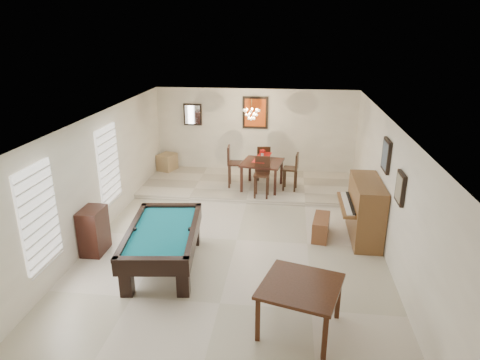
% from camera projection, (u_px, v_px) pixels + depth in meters
% --- Properties ---
extents(ground_plane, '(6.00, 9.00, 0.02)m').
position_uv_depth(ground_plane, '(237.00, 240.00, 9.16)').
color(ground_plane, beige).
extents(wall_back, '(6.00, 0.04, 2.60)m').
position_uv_depth(wall_back, '(255.00, 132.00, 12.92)').
color(wall_back, silver).
rests_on(wall_back, ground_plane).
extents(wall_front, '(6.00, 0.04, 2.60)m').
position_uv_depth(wall_front, '(183.00, 329.00, 4.51)').
color(wall_front, silver).
rests_on(wall_front, ground_plane).
extents(wall_left, '(0.04, 9.00, 2.60)m').
position_uv_depth(wall_left, '(96.00, 177.00, 9.05)').
color(wall_left, silver).
rests_on(wall_left, ground_plane).
extents(wall_right, '(0.04, 9.00, 2.60)m').
position_uv_depth(wall_right, '(388.00, 189.00, 8.38)').
color(wall_right, silver).
rests_on(wall_right, ground_plane).
extents(ceiling, '(6.00, 9.00, 0.04)m').
position_uv_depth(ceiling, '(236.00, 120.00, 8.28)').
color(ceiling, white).
rests_on(ceiling, wall_back).
extents(dining_step, '(6.00, 2.50, 0.12)m').
position_uv_depth(dining_step, '(251.00, 185.00, 12.17)').
color(dining_step, beige).
rests_on(dining_step, ground_plane).
extents(window_left_front, '(0.06, 1.00, 1.70)m').
position_uv_depth(window_left_front, '(39.00, 216.00, 6.95)').
color(window_left_front, white).
rests_on(window_left_front, wall_left).
extents(window_left_rear, '(0.06, 1.00, 1.70)m').
position_uv_depth(window_left_rear, '(109.00, 164.00, 9.57)').
color(window_left_rear, white).
rests_on(window_left_rear, wall_left).
extents(pool_table, '(1.50, 2.43, 0.77)m').
position_uv_depth(pool_table, '(164.00, 248.00, 8.02)').
color(pool_table, black).
rests_on(pool_table, ground_plane).
extents(square_table, '(1.37, 1.37, 0.77)m').
position_uv_depth(square_table, '(300.00, 307.00, 6.35)').
color(square_table, black).
rests_on(square_table, ground_plane).
extents(upright_piano, '(0.87, 1.55, 1.29)m').
position_uv_depth(upright_piano, '(358.00, 210.00, 9.05)').
color(upright_piano, brown).
rests_on(upright_piano, ground_plane).
extents(piano_bench, '(0.43, 0.86, 0.46)m').
position_uv_depth(piano_bench, '(321.00, 227.00, 9.22)').
color(piano_bench, brown).
rests_on(piano_bench, ground_plane).
extents(apothecary_chest, '(0.42, 0.62, 0.94)m').
position_uv_depth(apothecary_chest, '(94.00, 231.00, 8.52)').
color(apothecary_chest, black).
rests_on(apothecary_chest, ground_plane).
extents(dining_table, '(1.19, 1.19, 0.87)m').
position_uv_depth(dining_table, '(262.00, 173.00, 11.65)').
color(dining_table, black).
rests_on(dining_table, dining_step).
extents(flower_vase, '(0.14, 0.14, 0.24)m').
position_uv_depth(flower_vase, '(262.00, 153.00, 11.46)').
color(flower_vase, '#9F100D').
rests_on(flower_vase, dining_table).
extents(dining_chair_south, '(0.40, 0.40, 1.05)m').
position_uv_depth(dining_chair_south, '(262.00, 178.00, 10.99)').
color(dining_chair_south, black).
rests_on(dining_chair_south, dining_step).
extents(dining_chair_north, '(0.42, 0.42, 1.01)m').
position_uv_depth(dining_chair_north, '(263.00, 162.00, 12.30)').
color(dining_chair_north, black).
rests_on(dining_chair_north, dining_step).
extents(dining_chair_west, '(0.45, 0.45, 1.14)m').
position_uv_depth(dining_chair_west, '(236.00, 166.00, 11.72)').
color(dining_chair_west, black).
rests_on(dining_chair_west, dining_step).
extents(dining_chair_east, '(0.42, 0.42, 1.02)m').
position_uv_depth(dining_chair_east, '(290.00, 172.00, 11.50)').
color(dining_chair_east, black).
rests_on(dining_chair_east, dining_step).
extents(corner_bench, '(0.60, 0.67, 0.50)m').
position_uv_depth(corner_bench, '(167.00, 162.00, 13.19)').
color(corner_bench, '#A08157').
rests_on(corner_bench, dining_step).
extents(chandelier, '(0.44, 0.44, 0.60)m').
position_uv_depth(chandelier, '(251.00, 110.00, 11.40)').
color(chandelier, '#FFE5B2').
rests_on(chandelier, ceiling).
extents(back_painting, '(0.75, 0.06, 0.95)m').
position_uv_depth(back_painting, '(255.00, 113.00, 12.68)').
color(back_painting, '#D84C14').
rests_on(back_painting, wall_back).
extents(back_mirror, '(0.55, 0.06, 0.65)m').
position_uv_depth(back_mirror, '(193.00, 115.00, 12.92)').
color(back_mirror, white).
rests_on(back_mirror, wall_back).
extents(right_picture_upper, '(0.06, 0.55, 0.65)m').
position_uv_depth(right_picture_upper, '(386.00, 155.00, 8.47)').
color(right_picture_upper, slate).
rests_on(right_picture_upper, wall_right).
extents(right_picture_lower, '(0.06, 0.45, 0.55)m').
position_uv_depth(right_picture_lower, '(400.00, 188.00, 7.32)').
color(right_picture_lower, gray).
rests_on(right_picture_lower, wall_right).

